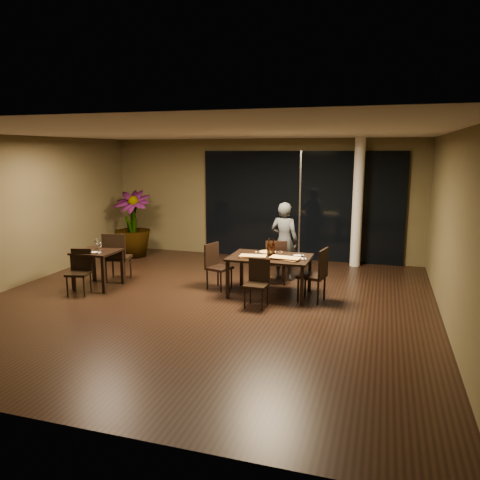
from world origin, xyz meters
name	(u,v)px	position (x,y,z in m)	size (l,w,h in m)	color
ground	(205,303)	(0.00, 0.00, 0.00)	(8.00, 8.00, 0.00)	black
wall_back	(262,198)	(0.00, 4.05, 1.50)	(8.00, 0.10, 3.00)	brown
wall_front	(44,281)	(0.00, -4.05, 1.50)	(8.00, 0.10, 3.00)	brown
wall_left	(15,212)	(-4.05, 0.00, 1.50)	(0.10, 8.00, 3.00)	brown
wall_right	(457,232)	(4.05, 0.00, 1.50)	(0.10, 8.00, 3.00)	brown
ceiling	(203,131)	(0.00, 0.00, 3.02)	(8.00, 8.00, 0.04)	silver
window_panel	(300,206)	(1.00, 3.96, 1.35)	(5.00, 0.06, 2.70)	black
column	(358,203)	(2.40, 3.65, 1.50)	(0.24, 0.24, 3.00)	white
main_table	(270,260)	(1.00, 0.80, 0.68)	(1.50, 1.00, 0.75)	black
side_table	(98,257)	(-2.40, 0.30, 0.62)	(0.80, 0.80, 0.75)	black
chair_main_far	(276,260)	(0.95, 1.54, 0.52)	(0.54, 0.54, 0.93)	black
chair_main_near	(258,280)	(0.95, 0.11, 0.47)	(0.40, 0.40, 0.84)	black
chair_main_left	(216,264)	(-0.12, 0.91, 0.50)	(0.53, 0.53, 0.90)	black
chair_main_right	(317,272)	(1.90, 0.66, 0.55)	(0.53, 0.53, 0.98)	black
chair_side_far	(116,255)	(-2.26, 0.75, 0.58)	(0.57, 0.57, 1.04)	black
chair_side_near	(80,269)	(-2.49, -0.16, 0.48)	(0.47, 0.47, 0.85)	black
diner	(284,241)	(1.03, 1.97, 0.83)	(0.56, 0.37, 1.65)	#313436
potted_plant	(132,224)	(-3.18, 3.02, 0.85)	(0.92, 0.92, 1.69)	#1E4F1A
pizza_board_left	(253,257)	(0.72, 0.62, 0.76)	(0.49, 0.25, 0.01)	#3F2A14
pizza_board_right	(285,259)	(1.32, 0.65, 0.76)	(0.56, 0.28, 0.01)	#3F2A14
oblong_pizza_left	(253,256)	(0.72, 0.62, 0.77)	(0.47, 0.23, 0.02)	maroon
oblong_pizza_right	(285,258)	(1.32, 0.65, 0.77)	(0.53, 0.24, 0.02)	maroon
round_pizza	(268,252)	(0.88, 1.12, 0.76)	(0.32, 0.32, 0.01)	red
bottle_a	(269,247)	(0.97, 0.84, 0.92)	(0.07, 0.07, 0.33)	black
bottle_b	(272,249)	(1.03, 0.86, 0.88)	(0.06, 0.06, 0.25)	black
bottle_c	(273,247)	(1.03, 0.93, 0.91)	(0.07, 0.07, 0.31)	black
tumbler_left	(257,253)	(0.74, 0.83, 0.79)	(0.07, 0.07, 0.08)	white
tumbler_right	(280,254)	(1.18, 0.89, 0.80)	(0.08, 0.08, 0.09)	white
napkin_near	(301,259)	(1.60, 0.74, 0.76)	(0.18, 0.10, 0.01)	white
napkin_far	(299,256)	(1.51, 1.00, 0.76)	(0.18, 0.10, 0.01)	silver
wine_glass_a	(97,244)	(-2.50, 0.43, 0.85)	(0.09, 0.09, 0.20)	white
wine_glass_b	(100,247)	(-2.29, 0.24, 0.83)	(0.07, 0.07, 0.16)	white
side_napkin	(96,252)	(-2.31, 0.11, 0.76)	(0.18, 0.11, 0.01)	silver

